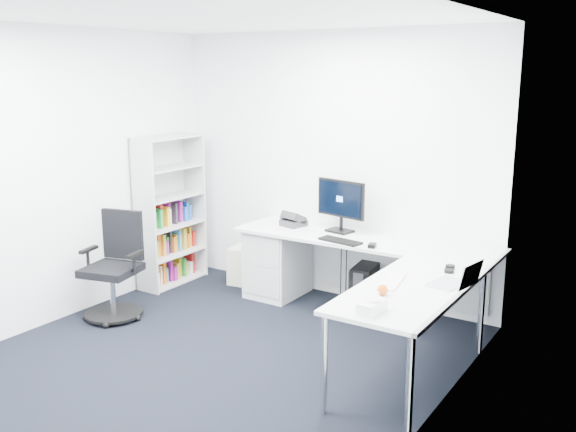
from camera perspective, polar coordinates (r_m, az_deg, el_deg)
The scene contains 21 objects.
ground at distance 5.29m, azimuth -7.72°, elevation -13.13°, with size 4.20×4.20×0.00m, color black.
ceiling at distance 4.78m, azimuth -8.72°, elevation 17.43°, with size 4.20×4.20×0.00m, color white.
wall_back at distance 6.57m, azimuth 3.85°, elevation 4.42°, with size 3.60×0.02×2.70m, color white.
wall_left at distance 6.17m, azimuth -21.00°, elevation 3.06°, with size 0.02×4.20×2.70m, color white.
wall_right at distance 3.95m, azimuth 12.06°, elevation -1.43°, with size 0.02×4.20×2.70m, color white.
l_desk at distance 5.94m, azimuth 5.10°, elevation -6.19°, with size 2.57×1.44×0.75m, color silver, non-canonical shape.
drawer_pedestal at distance 6.71m, azimuth -0.91°, elevation -3.90°, with size 0.49×0.61×0.75m, color silver.
bookshelf at distance 7.09m, azimuth -10.41°, elevation 0.45°, with size 0.32×0.81×1.63m, color #B5B8B8, non-canonical shape.
task_chair at distance 6.26m, azimuth -15.46°, elevation -4.39°, with size 0.56×0.56×1.01m, color black, non-canonical shape.
black_pc_tower at distance 6.44m, azimuth 6.92°, elevation -6.19°, with size 0.20×0.45×0.44m, color black.
beige_pc_tower at distance 7.19m, azimuth -3.97°, elevation -4.22°, with size 0.19×0.43×0.41m, color beige.
power_strip at distance 6.38m, azimuth 10.13°, elevation -8.38°, with size 0.32×0.06×0.04m, color white.
monitor at distance 6.28m, azimuth 4.66°, elevation 0.94°, with size 0.56×0.18×0.53m, color black, non-canonical shape.
black_keyboard at distance 5.97m, azimuth 4.67°, elevation -2.22°, with size 0.41×0.15×0.02m, color black.
mouse at distance 5.82m, azimuth 7.49°, elevation -2.62°, with size 0.06×0.11×0.03m, color black.
desk_phone at distance 6.55m, azimuth 0.49°, elevation -0.25°, with size 0.21×0.21×0.15m, color #2B2A2D, non-canonical shape.
laptop at distance 4.90m, azimuth 14.04°, elevation -4.72°, with size 0.30×0.29×0.21m, color #B7BABE, non-canonical shape.
white_keyboard at distance 4.89m, azimuth 9.26°, elevation -5.79°, with size 0.12×0.41×0.01m, color white.
headphones at distance 5.27m, azimuth 14.18°, elevation -4.47°, with size 0.11×0.18×0.05m, color black, non-canonical shape.
orange_fruit at distance 4.60m, azimuth 8.40°, elevation -6.51°, with size 0.08×0.08×0.08m, color #E55714.
tissue_box at distance 4.28m, azimuth 7.45°, elevation -8.00°, with size 0.11×0.22×0.08m, color white.
Camera 1 is at (3.12, -3.60, 2.30)m, focal length 40.00 mm.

